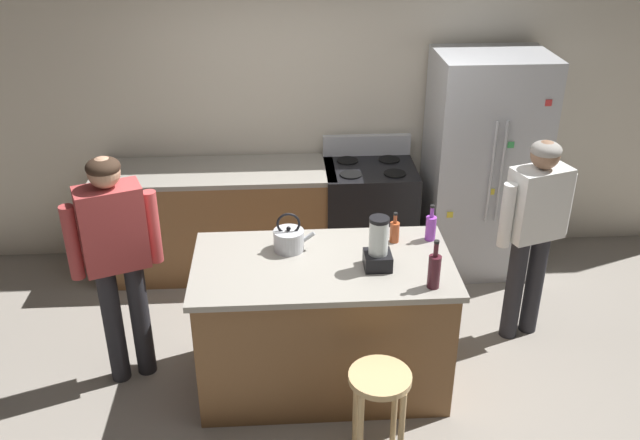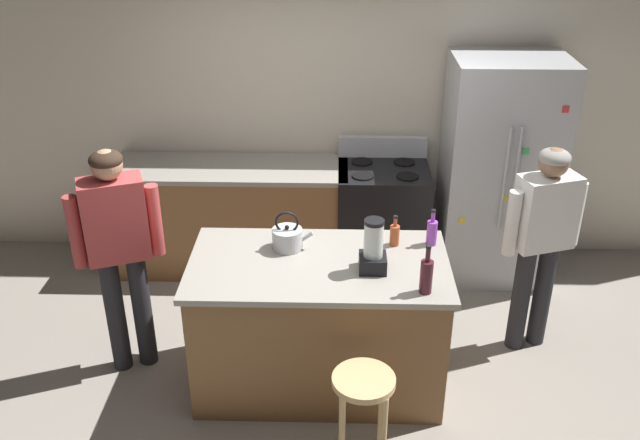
{
  "view_description": "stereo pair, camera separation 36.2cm",
  "coord_description": "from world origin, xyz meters",
  "px_view_note": "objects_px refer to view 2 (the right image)",
  "views": [
    {
      "loc": [
        -0.25,
        -3.75,
        3.19
      ],
      "look_at": [
        0.0,
        0.3,
        1.1
      ],
      "focal_mm": 38.63,
      "sensor_mm": 36.0,
      "label": 1
    },
    {
      "loc": [
        0.11,
        -3.76,
        3.19
      ],
      "look_at": [
        0.0,
        0.3,
        1.1
      ],
      "focal_mm": 38.63,
      "sensor_mm": 36.0,
      "label": 2
    }
  ],
  "objects_px": {
    "refrigerator": "(499,172)",
    "stove_range": "(382,219)",
    "blender_appliance": "(373,249)",
    "tea_kettle": "(287,238)",
    "bottle_wine": "(426,275)",
    "person_by_sink_right": "(542,232)",
    "kitchen_island": "(319,323)",
    "bar_stool": "(363,398)",
    "person_by_island_left": "(118,242)",
    "bottle_cooking_sauce": "(395,234)",
    "bottle_soda": "(432,232)"
  },
  "relations": [
    {
      "from": "person_by_sink_right",
      "to": "bottle_wine",
      "type": "height_order",
      "value": "person_by_sink_right"
    },
    {
      "from": "stove_range",
      "to": "bottle_cooking_sauce",
      "type": "height_order",
      "value": "bottle_cooking_sauce"
    },
    {
      "from": "kitchen_island",
      "to": "bar_stool",
      "type": "relative_size",
      "value": 2.55
    },
    {
      "from": "person_by_sink_right",
      "to": "blender_appliance",
      "type": "bearing_deg",
      "value": -155.9
    },
    {
      "from": "stove_range",
      "to": "bottle_soda",
      "type": "xyz_separation_m",
      "value": [
        0.24,
        -1.26,
        0.56
      ]
    },
    {
      "from": "person_by_sink_right",
      "to": "bar_stool",
      "type": "relative_size",
      "value": 2.39
    },
    {
      "from": "refrigerator",
      "to": "bar_stool",
      "type": "bearing_deg",
      "value": -117.51
    },
    {
      "from": "stove_range",
      "to": "bottle_wine",
      "type": "relative_size",
      "value": 3.57
    },
    {
      "from": "stove_range",
      "to": "tea_kettle",
      "type": "bearing_deg",
      "value": -117.88
    },
    {
      "from": "kitchen_island",
      "to": "person_by_sink_right",
      "type": "xyz_separation_m",
      "value": [
        1.53,
        0.46,
        0.47
      ]
    },
    {
      "from": "blender_appliance",
      "to": "refrigerator",
      "type": "bearing_deg",
      "value": 54.91
    },
    {
      "from": "kitchen_island",
      "to": "bottle_cooking_sauce",
      "type": "distance_m",
      "value": 0.78
    },
    {
      "from": "person_by_sink_right",
      "to": "blender_appliance",
      "type": "xyz_separation_m",
      "value": [
        -1.19,
        -0.53,
        0.15
      ]
    },
    {
      "from": "refrigerator",
      "to": "bottle_wine",
      "type": "bearing_deg",
      "value": -113.87
    },
    {
      "from": "refrigerator",
      "to": "bottle_soda",
      "type": "bearing_deg",
      "value": -119.6
    },
    {
      "from": "bar_stool",
      "to": "tea_kettle",
      "type": "distance_m",
      "value": 1.17
    },
    {
      "from": "person_by_sink_right",
      "to": "bottle_wine",
      "type": "relative_size",
      "value": 4.94
    },
    {
      "from": "person_by_island_left",
      "to": "bottle_wine",
      "type": "relative_size",
      "value": 5.2
    },
    {
      "from": "person_by_sink_right",
      "to": "bottle_wine",
      "type": "xyz_separation_m",
      "value": [
        -0.89,
        -0.78,
        0.12
      ]
    },
    {
      "from": "tea_kettle",
      "to": "bottle_soda",
      "type": "bearing_deg",
      "value": 4.73
    },
    {
      "from": "blender_appliance",
      "to": "bottle_cooking_sauce",
      "type": "xyz_separation_m",
      "value": [
        0.16,
        0.32,
        -0.07
      ]
    },
    {
      "from": "bottle_wine",
      "to": "bottle_cooking_sauce",
      "type": "xyz_separation_m",
      "value": [
        -0.14,
        0.57,
        -0.04
      ]
    },
    {
      "from": "stove_range",
      "to": "person_by_sink_right",
      "type": "distance_m",
      "value": 1.55
    },
    {
      "from": "bar_stool",
      "to": "bottle_wine",
      "type": "bearing_deg",
      "value": 49.54
    },
    {
      "from": "blender_appliance",
      "to": "bottle_wine",
      "type": "relative_size",
      "value": 1.1
    },
    {
      "from": "stove_range",
      "to": "blender_appliance",
      "type": "bearing_deg",
      "value": -95.8
    },
    {
      "from": "bottle_soda",
      "to": "bottle_cooking_sauce",
      "type": "xyz_separation_m",
      "value": [
        -0.25,
        -0.01,
        -0.02
      ]
    },
    {
      "from": "blender_appliance",
      "to": "bottle_cooking_sauce",
      "type": "distance_m",
      "value": 0.37
    },
    {
      "from": "tea_kettle",
      "to": "bottle_cooking_sauce",
      "type": "bearing_deg",
      "value": 5.17
    },
    {
      "from": "person_by_sink_right",
      "to": "bottle_wine",
      "type": "bearing_deg",
      "value": -138.85
    },
    {
      "from": "refrigerator",
      "to": "person_by_sink_right",
      "type": "height_order",
      "value": "refrigerator"
    },
    {
      "from": "bar_stool",
      "to": "blender_appliance",
      "type": "xyz_separation_m",
      "value": [
        0.07,
        0.68,
        0.59
      ]
    },
    {
      "from": "kitchen_island",
      "to": "blender_appliance",
      "type": "relative_size",
      "value": 4.78
    },
    {
      "from": "kitchen_island",
      "to": "bar_stool",
      "type": "height_order",
      "value": "kitchen_island"
    },
    {
      "from": "person_by_island_left",
      "to": "bottle_wine",
      "type": "xyz_separation_m",
      "value": [
        1.96,
        -0.47,
        0.07
      ]
    },
    {
      "from": "kitchen_island",
      "to": "bottle_soda",
      "type": "height_order",
      "value": "bottle_soda"
    },
    {
      "from": "refrigerator",
      "to": "blender_appliance",
      "type": "bearing_deg",
      "value": -125.09
    },
    {
      "from": "kitchen_island",
      "to": "person_by_sink_right",
      "type": "relative_size",
      "value": 1.07
    },
    {
      "from": "refrigerator",
      "to": "bottle_wine",
      "type": "xyz_separation_m",
      "value": [
        -0.81,
        -1.82,
        0.12
      ]
    },
    {
      "from": "person_by_sink_right",
      "to": "bar_stool",
      "type": "bearing_deg",
      "value": -136.15
    },
    {
      "from": "blender_appliance",
      "to": "bar_stool",
      "type": "bearing_deg",
      "value": -95.5
    },
    {
      "from": "stove_range",
      "to": "refrigerator",
      "type": "bearing_deg",
      "value": -1.49
    },
    {
      "from": "bar_stool",
      "to": "tea_kettle",
      "type": "xyz_separation_m",
      "value": [
        -0.48,
        0.93,
        0.52
      ]
    },
    {
      "from": "bottle_soda",
      "to": "tea_kettle",
      "type": "distance_m",
      "value": 0.95
    },
    {
      "from": "bar_stool",
      "to": "person_by_sink_right",
      "type": "bearing_deg",
      "value": 43.85
    },
    {
      "from": "refrigerator",
      "to": "bottle_wine",
      "type": "relative_size",
      "value": 6.0
    },
    {
      "from": "blender_appliance",
      "to": "tea_kettle",
      "type": "relative_size",
      "value": 1.26
    },
    {
      "from": "person_by_sink_right",
      "to": "bar_stool",
      "type": "height_order",
      "value": "person_by_sink_right"
    },
    {
      "from": "refrigerator",
      "to": "bar_stool",
      "type": "height_order",
      "value": "refrigerator"
    },
    {
      "from": "refrigerator",
      "to": "stove_range",
      "type": "bearing_deg",
      "value": 178.51
    }
  ]
}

